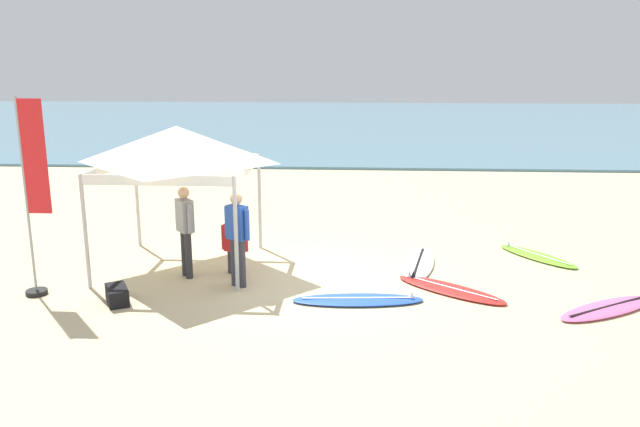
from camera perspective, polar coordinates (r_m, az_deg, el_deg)
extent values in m
plane|color=beige|center=(11.70, -0.84, -6.14)|extent=(80.00, 80.00, 0.00)
cube|color=#568499|center=(41.36, 2.36, 8.19)|extent=(80.00, 36.00, 0.10)
cylinder|color=#B7B7BC|center=(11.83, -20.25, -1.59)|extent=(0.07, 0.07, 2.05)
cylinder|color=#B7B7BC|center=(11.04, -7.53, -1.91)|extent=(0.07, 0.07, 2.05)
cylinder|color=#B7B7BC|center=(14.23, -16.04, 1.19)|extent=(0.07, 0.07, 2.05)
cylinder|color=#B7B7BC|center=(13.57, -5.42, 1.08)|extent=(0.07, 0.07, 2.05)
cube|color=white|center=(11.16, -14.39, 2.88)|extent=(2.65, 0.03, 0.18)
cube|color=white|center=(13.67, -11.03, 4.97)|extent=(2.65, 0.03, 0.18)
cube|color=white|center=(12.84, -18.26, 3.98)|extent=(0.03, 2.65, 0.18)
cube|color=white|center=(12.11, -6.49, 4.04)|extent=(0.03, 2.65, 0.18)
pyramid|color=white|center=(12.35, -12.65, 6.05)|extent=(2.77, 2.77, 0.70)
ellipsoid|color=white|center=(12.74, 8.78, -4.48)|extent=(1.02, 2.32, 0.07)
cube|color=black|center=(12.73, 8.79, -4.32)|extent=(0.40, 1.88, 0.01)
cone|color=black|center=(11.84, 8.35, -5.39)|extent=(0.09, 0.09, 0.12)
ellipsoid|color=#7AD12D|center=(13.82, 18.88, -3.63)|extent=(1.52, 1.83, 0.07)
cube|color=white|center=(13.81, 18.89, -3.48)|extent=(0.97, 1.33, 0.01)
cone|color=white|center=(14.27, 16.51, -2.52)|extent=(0.09, 0.09, 0.12)
ellipsoid|color=blue|center=(10.79, 3.40, -7.72)|extent=(2.24, 0.76, 0.07)
cube|color=white|center=(10.78, 3.41, -7.53)|extent=(1.87, 0.19, 0.01)
cone|color=white|center=(10.86, 8.20, -7.16)|extent=(0.09, 0.09, 0.12)
ellipsoid|color=pink|center=(11.43, 24.37, -7.72)|extent=(2.09, 1.60, 0.07)
cube|color=black|center=(11.42, 24.39, -7.55)|extent=(1.54, 0.99, 0.01)
ellipsoid|color=red|center=(11.47, 11.58, -6.66)|extent=(2.02, 1.77, 0.07)
cube|color=white|center=(11.46, 11.59, -6.49)|extent=(1.44, 1.15, 0.01)
cone|color=white|center=(11.87, 7.98, -5.33)|extent=(0.09, 0.09, 0.12)
cylinder|color=#383842|center=(11.40, -6.99, -4.46)|extent=(0.13, 0.13, 0.88)
cylinder|color=#383842|center=(11.51, -7.67, -4.30)|extent=(0.13, 0.13, 0.88)
cube|color=#2851B2|center=(11.25, -7.44, -0.79)|extent=(0.42, 0.37, 0.60)
sphere|color=tan|center=(11.15, -7.51, 1.32)|extent=(0.21, 0.21, 0.21)
cylinder|color=#2851B2|center=(11.11, -6.55, -1.06)|extent=(0.09, 0.09, 0.54)
cylinder|color=#2851B2|center=(11.41, -8.30, -0.72)|extent=(0.09, 0.09, 0.54)
cylinder|color=#2D2D33|center=(12.02, -11.68, -3.69)|extent=(0.13, 0.13, 0.88)
cylinder|color=#2D2D33|center=(12.18, -12.01, -3.48)|extent=(0.13, 0.13, 0.88)
cube|color=gray|center=(11.90, -12.02, -0.18)|extent=(0.40, 0.42, 0.60)
sphere|color=tan|center=(11.81, -12.12, 1.82)|extent=(0.21, 0.21, 0.21)
cylinder|color=gray|center=(11.70, -11.57, -0.49)|extent=(0.09, 0.09, 0.54)
cylinder|color=gray|center=(12.11, -12.44, -0.06)|extent=(0.09, 0.09, 0.54)
cylinder|color=#383842|center=(12.17, -7.20, -4.36)|extent=(0.13, 0.13, 0.45)
cylinder|color=#383842|center=(12.25, -7.95, -4.26)|extent=(0.13, 0.13, 0.45)
cube|color=red|center=(12.07, -7.65, -2.12)|extent=(0.41, 0.31, 0.52)
sphere|color=#9E7051|center=(11.97, -7.71, -0.34)|extent=(0.21, 0.21, 0.21)
cylinder|color=red|center=(11.97, -6.67, -2.32)|extent=(0.09, 0.09, 0.47)
cylinder|color=red|center=(12.18, -8.61, -2.10)|extent=(0.09, 0.09, 0.47)
cylinder|color=#99999E|center=(11.70, -24.79, 1.23)|extent=(0.04, 0.04, 3.40)
cube|color=red|center=(11.49, -24.17, 4.64)|extent=(0.40, 0.02, 1.90)
cylinder|color=black|center=(12.13, -24.01, -6.44)|extent=(0.36, 0.36, 0.08)
cube|color=black|center=(11.21, -17.70, -6.96)|extent=(0.56, 0.68, 0.28)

